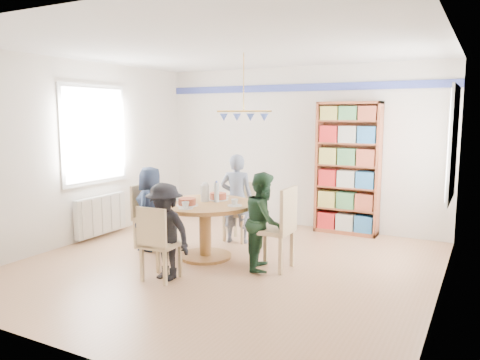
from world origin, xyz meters
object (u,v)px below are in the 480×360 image
Objects in this scene: person_far at (237,199)px; person_near at (165,232)px; chair_left at (147,213)px; person_left at (151,208)px; bookshelf at (348,170)px; chair_far at (241,208)px; dining_table at (205,217)px; person_right at (264,221)px; chair_near at (157,240)px; radiator at (101,215)px; chair_right at (279,224)px.

person_near is at bearing 73.68° from person_far.
person_left reaches higher than chair_left.
chair_far is at bearing -139.16° from bookshelf.
person_far is 0.63× the size of bookshelf.
person_right reaches higher than dining_table.
person_right reaches higher than person_left.
person_right is 0.58× the size of bookshelf.
bookshelf reaches higher than person_right.
chair_near is (1.02, -1.06, -0.02)m from chair_left.
chair_right reaches higher than radiator.
chair_left is 0.18m from person_left.
chair_left is 0.80× the size of person_near.
chair_far is at bearing 99.34° from person_near.
chair_near is at bearing -135.50° from chair_right.
dining_table is 0.87m from person_far.
person_far is at bearing 19.60° from radiator.
person_near reaches higher than dining_table.
chair_far is 1.40m from person_right.
person_far is at bearing 124.92° from person_left.
chair_near is (-1.06, -1.05, -0.08)m from chair_right.
person_left reaches higher than chair_right.
radiator is at bearing 160.99° from person_near.
person_right is (1.90, -0.07, 0.11)m from chair_left.
chair_left is at bearing -5.46° from radiator.
dining_table is 1.26× the size of chair_right.
person_left is at bearing -129.49° from chair_far.
bookshelf is at bearing 75.75° from person_near.
bookshelf is (1.31, 3.20, 0.55)m from chair_near.
radiator is 0.85× the size of person_left.
chair_right reaches higher than chair_far.
person_far is 1.89m from bookshelf.
bookshelf reaches higher than chair_far.
bookshelf is at bearing 125.43° from person_left.
person_near is at bearing -27.18° from radiator.
radiator is 2.91m from person_right.
bookshelf reaches higher than chair_near.
person_far reaches higher than dining_table.
person_right is (0.87, -0.03, 0.05)m from dining_table.
dining_table is at bearing 67.92° from person_right.
chair_right is at bearing -93.21° from person_right.
chair_left reaches higher than chair_far.
person_near is (-0.84, -0.88, -0.04)m from person_right.
bookshelf reaches higher than person_near.
dining_table is at bearing -3.97° from radiator.
chair_near is (-0.00, -1.02, -0.07)m from dining_table.
bookshelf reaches higher than chair_right.
chair_right is (3.08, -0.11, 0.22)m from radiator.
chair_right is at bearing 81.83° from person_left.
bookshelf is (0.43, 2.21, 0.43)m from person_right.
chair_far is (2.01, 0.90, 0.14)m from radiator.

